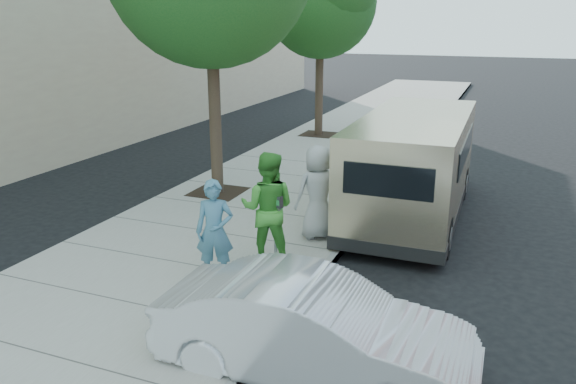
% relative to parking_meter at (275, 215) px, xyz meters
% --- Properties ---
extents(ground, '(120.00, 120.00, 0.00)m').
position_rel_parking_meter_xyz_m(ground, '(-0.67, 1.00, -1.06)').
color(ground, black).
rests_on(ground, ground).
extents(sidewalk, '(5.00, 60.00, 0.15)m').
position_rel_parking_meter_xyz_m(sidewalk, '(-1.67, 1.00, -0.98)').
color(sidewalk, gray).
rests_on(sidewalk, ground).
extents(curb_face, '(0.12, 60.00, 0.16)m').
position_rel_parking_meter_xyz_m(curb_face, '(0.77, 1.00, -0.98)').
color(curb_face, gray).
rests_on(curb_face, ground).
extents(parking_meter, '(0.27, 0.16, 1.26)m').
position_rel_parking_meter_xyz_m(parking_meter, '(0.00, 0.00, 0.00)').
color(parking_meter, gray).
rests_on(parking_meter, sidewalk).
extents(van, '(2.11, 6.10, 2.25)m').
position_rel_parking_meter_xyz_m(van, '(1.63, 3.77, 0.13)').
color(van, beige).
rests_on(van, ground).
extents(sedan, '(3.87, 1.37, 1.27)m').
position_rel_parking_meter_xyz_m(sedan, '(1.54, -2.48, -0.42)').
color(sedan, silver).
rests_on(sedan, ground).
extents(person_officer, '(0.70, 0.57, 1.66)m').
position_rel_parking_meter_xyz_m(person_officer, '(-0.70, -0.82, -0.08)').
color(person_officer, teal).
rests_on(person_officer, sidewalk).
extents(person_green_shirt, '(1.08, 0.91, 1.95)m').
position_rel_parking_meter_xyz_m(person_green_shirt, '(-0.19, 0.11, 0.07)').
color(person_green_shirt, green).
rests_on(person_green_shirt, sidewalk).
extents(person_gray_shirt, '(1.03, 1.02, 1.80)m').
position_rel_parking_meter_xyz_m(person_gray_shirt, '(0.22, 1.52, -0.01)').
color(person_gray_shirt, '#A5A5A7').
rests_on(person_gray_shirt, sidewalk).
extents(person_striped_polo, '(1.02, 0.60, 1.64)m').
position_rel_parking_meter_xyz_m(person_striped_polo, '(0.53, 3.16, -0.09)').
color(person_striped_polo, gray).
rests_on(person_striped_polo, sidewalk).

